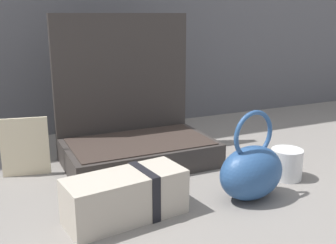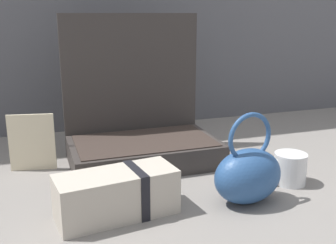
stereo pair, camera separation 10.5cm
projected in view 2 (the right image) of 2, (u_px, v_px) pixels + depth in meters
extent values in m
plane|color=slate|center=(175.00, 176.00, 1.12)|extent=(6.00, 6.00, 0.00)
cube|color=#332D2B|center=(144.00, 152.00, 1.20)|extent=(0.43, 0.26, 0.07)
cube|color=#332823|center=(144.00, 141.00, 1.19)|extent=(0.40, 0.23, 0.00)
cube|color=#332D2B|center=(132.00, 84.00, 1.28)|extent=(0.43, 0.02, 0.44)
ellipsoid|color=#284C7F|center=(248.00, 176.00, 0.95)|extent=(0.19, 0.13, 0.13)
torus|color=#284C7F|center=(250.00, 137.00, 0.92)|extent=(0.12, 0.03, 0.12)
cube|color=#B2A899|center=(117.00, 194.00, 0.89)|extent=(0.28, 0.14, 0.10)
cube|color=black|center=(136.00, 190.00, 0.91)|extent=(0.03, 0.11, 0.11)
cylinder|color=silver|center=(290.00, 168.00, 1.06)|extent=(0.09, 0.09, 0.08)
torus|color=silver|center=(275.00, 171.00, 1.05)|extent=(0.06, 0.01, 0.06)
cube|color=beige|center=(32.00, 142.00, 1.14)|extent=(0.13, 0.03, 0.16)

